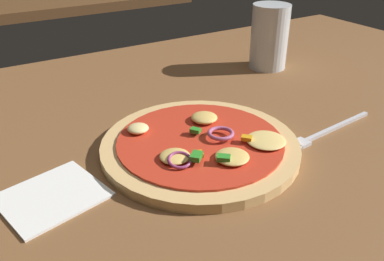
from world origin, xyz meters
The scene contains 5 objects.
dining_table centered at (0.00, 0.00, 0.02)m, with size 1.43×0.88×0.03m.
pizza centered at (-0.02, -0.03, 0.04)m, with size 0.26×0.26×0.03m.
fork centered at (0.15, -0.08, 0.03)m, with size 0.19×0.03×0.01m.
beer_glass centered at (0.27, 0.17, 0.09)m, with size 0.07×0.07×0.12m.
napkin centered at (-0.21, -0.03, 0.03)m, with size 0.12×0.11×0.00m.
Camera 1 is at (-0.26, -0.41, 0.31)m, focal length 37.78 mm.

